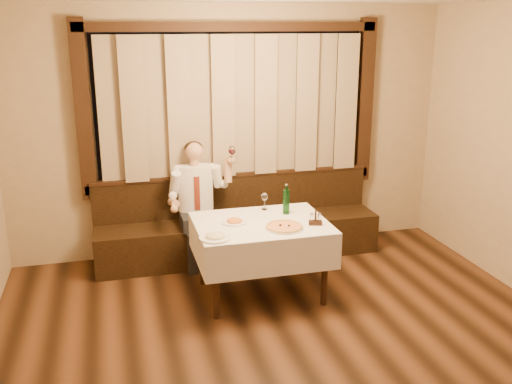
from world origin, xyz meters
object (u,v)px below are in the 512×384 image
object	(u,v)px
banquette	(238,230)
pasta_red	(234,220)
dining_table	(261,232)
seated_man	(197,194)
pasta_cream	(215,235)
cruet_caddy	(315,220)
green_bottle	(286,201)
pizza	(284,227)

from	to	relation	value
banquette	pasta_red	size ratio (longest dim) A/B	13.18
dining_table	seated_man	world-z (taller)	seated_man
pasta_cream	cruet_caddy	size ratio (longest dim) A/B	2.11
green_bottle	banquette	bearing A→B (deg)	109.86
banquette	pasta_cream	xyz separation A→B (m)	(-0.51, -1.34, 0.49)
pasta_red	pizza	bearing A→B (deg)	-32.73
seated_man	pizza	bearing A→B (deg)	-61.30
cruet_caddy	pasta_cream	bearing A→B (deg)	-156.73
pasta_cream	green_bottle	size ratio (longest dim) A/B	0.93
cruet_caddy	pizza	bearing A→B (deg)	-159.66
pizza	green_bottle	world-z (taller)	green_bottle
pasta_cream	green_bottle	bearing A→B (deg)	31.35
banquette	pizza	world-z (taller)	banquette
seated_man	pasta_cream	bearing A→B (deg)	-91.66
green_bottle	cruet_caddy	bearing A→B (deg)	-65.72
pizza	dining_table	bearing A→B (deg)	125.87
green_bottle	cruet_caddy	size ratio (longest dim) A/B	2.27
pasta_red	cruet_caddy	world-z (taller)	cruet_caddy
green_bottle	seated_man	distance (m)	1.09
pizza	cruet_caddy	bearing A→B (deg)	3.94
banquette	cruet_caddy	bearing A→B (deg)	-68.75
pasta_red	dining_table	bearing A→B (deg)	-9.92
pasta_cream	pasta_red	bearing A→B (deg)	54.91
pizza	seated_man	distance (m)	1.32
seated_man	dining_table	bearing A→B (deg)	-63.18
banquette	seated_man	distance (m)	0.69
dining_table	pasta_red	bearing A→B (deg)	170.08
pasta_red	cruet_caddy	distance (m)	0.77
cruet_caddy	seated_man	world-z (taller)	seated_man
dining_table	seated_man	xyz separation A→B (m)	(-0.47, 0.94, 0.15)
banquette	pizza	distance (m)	1.34
dining_table	pasta_red	world-z (taller)	pasta_red
pasta_red	pasta_cream	size ratio (longest dim) A/B	0.85
banquette	cruet_caddy	world-z (taller)	banquette
pasta_red	pasta_cream	xyz separation A→B (m)	(-0.26, -0.36, 0.01)
cruet_caddy	pasta_red	bearing A→B (deg)	177.87
dining_table	green_bottle	size ratio (longest dim) A/B	4.12
pasta_cream	green_bottle	world-z (taller)	green_bottle
dining_table	cruet_caddy	size ratio (longest dim) A/B	9.35
dining_table	pizza	distance (m)	0.30
green_bottle	cruet_caddy	xyz separation A→B (m)	(0.17, -0.38, -0.08)
pizza	cruet_caddy	size ratio (longest dim) A/B	2.66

